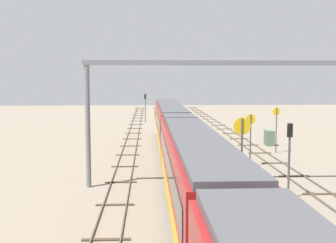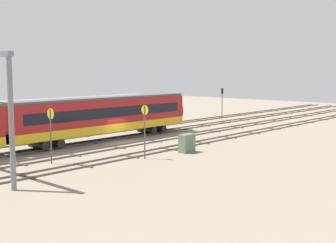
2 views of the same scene
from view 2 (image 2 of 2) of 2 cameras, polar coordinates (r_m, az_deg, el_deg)
The scene contains 9 objects.
ground_plane at distance 50.44m, azimuth -5.88°, elevation -2.60°, with size 148.93×148.93×0.00m, color gray.
track_near_foreground at distance 45.61m, azimuth -0.01°, elevation -3.44°, with size 132.93×2.40×0.16m.
track_second_near at distance 48.77m, azimuth -4.06°, elevation -2.81°, with size 132.93×2.40×0.16m.
track_with_train at distance 52.15m, azimuth -7.59°, elevation -2.25°, with size 132.93×2.40×0.16m.
track_second_far at distance 55.70m, azimuth -10.69°, elevation -1.74°, with size 132.93×2.40×0.16m.
speed_sign_mid_trackside at distance 39.39m, azimuth -14.60°, elevation -0.79°, with size 0.14×0.90×4.74m.
speed_sign_distant_end at distance 40.32m, azimuth -2.96°, elevation -0.43°, with size 0.14×0.83×4.84m.
signal_light_trackside_approach at distance 73.79m, azimuth 6.86°, elevation 2.82°, with size 0.31×0.32×5.05m.
relay_cabinet at distance 43.84m, azimuth 2.40°, elevation -2.77°, with size 1.62×0.89×1.78m.
Camera 2 is at (-33.47, -36.90, 7.95)m, focal length 48.24 mm.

